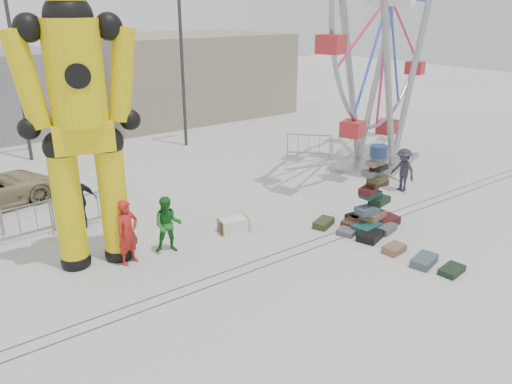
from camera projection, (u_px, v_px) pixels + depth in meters
ground at (318, 260)px, 13.98m from camera, size 90.00×90.00×0.00m
track_line_near at (304, 252)px, 14.43m from camera, size 40.00×0.04×0.01m
track_line_far at (295, 247)px, 14.73m from camera, size 40.00×0.04×0.01m
building_right at (186, 75)px, 32.05m from camera, size 12.00×8.00×5.00m
lamp_post_right at (183, 54)px, 23.91m from camera, size 1.41×0.25×8.00m
lamp_post_left at (18, 60)px, 21.52m from camera, size 1.41×0.25×8.00m
suitcase_tower at (372, 204)px, 15.85m from camera, size 1.89×1.68×2.70m
crash_test_dummy at (80, 115)px, 12.45m from camera, size 3.12×1.37×7.83m
ferris_wheel at (388, 19)px, 20.31m from camera, size 10.23×4.00×12.54m
steamer_trunk at (233, 225)px, 15.69m from camera, size 1.00×0.70×0.43m
row_case_0 at (324, 223)px, 16.08m from camera, size 0.92×0.72×0.22m
row_case_1 at (348, 231)px, 15.61m from camera, size 0.89×0.75×0.17m
row_case_2 at (370, 236)px, 15.17m from camera, size 0.95×0.81×0.25m
row_case_3 at (394, 249)px, 14.39m from camera, size 0.71×0.53×0.21m
row_case_4 at (424, 261)px, 13.71m from camera, size 0.97×0.70×0.22m
row_case_5 at (452, 270)px, 13.28m from camera, size 0.82×0.55×0.17m
barricade_dummy_b at (19, 223)px, 14.98m from camera, size 2.00×0.21×1.10m
barricade_dummy_c at (83, 210)px, 15.92m from camera, size 2.00×0.22×1.10m
barricade_wheel_front at (385, 165)px, 20.40m from camera, size 0.55×1.97×1.10m
barricade_wheel_back at (309, 145)px, 23.30m from camera, size 1.41×1.56×1.10m
pedestrian_red at (128, 232)px, 13.51m from camera, size 0.77×0.62×1.84m
pedestrian_green at (168, 225)px, 14.19m from camera, size 1.02×0.95×1.67m
pedestrian_black at (79, 200)px, 15.68m from camera, size 1.15×0.59×1.88m
pedestrian_grey at (403, 170)px, 18.92m from camera, size 0.73×1.14×1.67m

